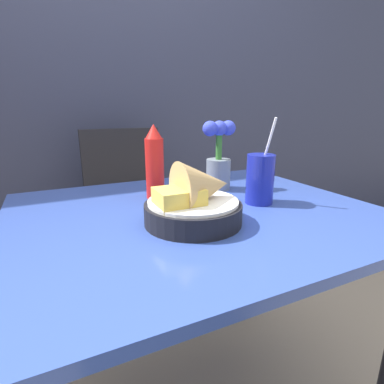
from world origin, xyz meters
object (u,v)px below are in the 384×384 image
(food_basket, at_px, (196,201))
(flower_vase, at_px, (219,159))
(drink_cup, at_px, (260,181))
(chair_far_window, at_px, (128,201))
(ketchup_bottle, at_px, (155,163))

(food_basket, xyz_separation_m, flower_vase, (0.21, 0.25, 0.05))
(drink_cup, relative_size, flower_vase, 1.07)
(chair_far_window, xyz_separation_m, food_basket, (-0.03, -0.86, 0.25))
(chair_far_window, height_order, ketchup_bottle, ketchup_bottle)
(chair_far_window, height_order, food_basket, chair_far_window)
(ketchup_bottle, height_order, drink_cup, drink_cup)
(food_basket, relative_size, flower_vase, 1.02)
(chair_far_window, height_order, drink_cup, drink_cup)
(chair_far_window, distance_m, flower_vase, 0.70)
(flower_vase, bearing_deg, ketchup_bottle, -178.37)
(chair_far_window, distance_m, food_basket, 0.89)
(drink_cup, bearing_deg, food_basket, -165.72)
(chair_far_window, bearing_deg, flower_vase, -73.99)
(chair_far_window, bearing_deg, food_basket, -92.21)
(chair_far_window, distance_m, ketchup_bottle, 0.69)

